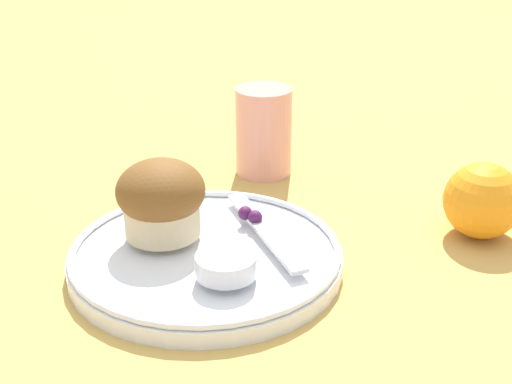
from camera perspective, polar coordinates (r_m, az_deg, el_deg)
name	(u,v)px	position (r m, az deg, el deg)	size (l,w,h in m)	color
ground_plane	(214,279)	(0.59, -3.41, -7.00)	(3.00, 3.00, 0.00)	tan
plate	(206,256)	(0.60, -4.04, -5.15)	(0.23, 0.23, 0.02)	white
muffin	(163,198)	(0.61, -7.46, -0.48)	(0.08, 0.08, 0.07)	beige
cream_ramekin	(226,264)	(0.55, -2.42, -5.76)	(0.05, 0.05, 0.02)	silver
berry_pair	(250,215)	(0.63, -0.47, -1.86)	(0.02, 0.01, 0.01)	#4C194C
butter_knife	(263,230)	(0.62, 0.57, -3.02)	(0.14, 0.08, 0.00)	#B7B7BC
orange_fruit	(482,200)	(0.67, 17.66, -0.65)	(0.07, 0.07, 0.07)	orange
juice_glass	(264,131)	(0.77, 0.62, 4.86)	(0.06, 0.06, 0.10)	#E5998C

